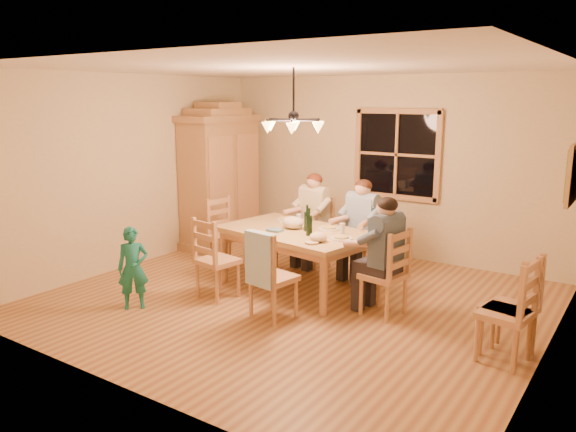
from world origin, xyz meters
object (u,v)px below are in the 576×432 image
Objects in this scene: chair_near_right at (273,291)px; chair_end_left at (228,247)px; chandelier at (293,125)px; adult_slate_man at (385,241)px; dining_table at (296,237)px; chair_end_right at (383,288)px; chair_far_right at (361,256)px; adult_woman at (314,208)px; chair_spare_front at (508,324)px; wine_bottle_b at (309,222)px; chair_far_left at (313,245)px; adult_plaid_man at (362,217)px; chair_near_left at (218,273)px; child at (133,268)px; chair_spare_back at (504,330)px; armoire at (220,181)px; wine_bottle_a at (307,218)px.

chair_near_right and chair_end_left have the same top height.
adult_slate_man is (1.06, 0.20, -1.24)m from chandelier.
dining_table is 2.06× the size of chair_end_right.
chair_far_right is 1.13× the size of adult_woman.
adult_slate_man is at bearing 90.95° from chair_spare_front.
chair_end_right is 1.13× the size of adult_woman.
adult_woman is 2.65× the size of wine_bottle_b.
chair_far_left is 1.13× the size of adult_plaid_man.
chair_near_left is (-1.10, -1.62, 0.00)m from chair_far_right.
child is at bearing 80.93° from adult_woman.
adult_plaid_man is (0.50, 0.82, 0.18)m from dining_table.
chair_end_right and chair_spare_back have the same top height.
dining_table is 2.74m from chair_spare_front.
armoire is 2.32× the size of chair_spare_back.
adult_woman is 1.00× the size of adult_slate_man.
chair_far_right is 1.78m from chair_near_right.
armoire reaches higher than chair_spare_back.
chair_end_left and chair_spare_front have the same top height.
chair_near_right is at bearing 117.90° from chair_far_left.
chair_spare_front is (3.28, 0.32, 0.00)m from chair_near_left.
chair_far_right is 1.08m from wine_bottle_a.
chair_near_left is 1.13× the size of adult_plaid_man.
adult_slate_man is at bearing -2.62° from wine_bottle_b.
chair_far_right is at bearing -0.00° from adult_plaid_man.
armoire is 2.32× the size of chair_far_left.
adult_plaid_man is at bearing 58.60° from dining_table.
chair_end_left is (-1.29, 0.20, -0.36)m from dining_table.
chair_near_left and chair_spare_front have the same top height.
chandelier reaches higher than chair_near_right.
dining_table is 6.17× the size of wine_bottle_a.
chair_end_right is at bearing 136.64° from chair_far_right.
chair_spare_back is at bearing -167.82° from chair_spare_front.
wine_bottle_a reaches higher than chair_far_left.
chandelier reaches higher than chair_spare_front.
adult_plaid_man reaches higher than wine_bottle_a.
chair_far_left is 2.70m from child.
armoire is 2.72m from adult_plaid_man.
adult_woman is 2.72m from child.
chandelier is 3.03m from chair_spare_front.
chair_end_right is (0.79, -1.02, 0.00)m from chair_far_right.
adult_slate_man is (0.79, -1.02, 0.00)m from adult_plaid_man.
wine_bottle_b is (0.13, -0.17, 0.00)m from wine_bottle_a.
chair_near_right is (0.93, -0.15, 0.00)m from chair_near_left.
chair_near_right reaches higher than dining_table.
armoire is at bearing 2.51° from adult_plaid_man.
armoire reaches higher than chair_end_right.
chair_end_left is 1.04× the size of child.
chair_end_left and chair_spare_back have the same top height.
adult_woman reaches higher than chair_far_right.
wine_bottle_b is 0.33× the size of chair_spare_front.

